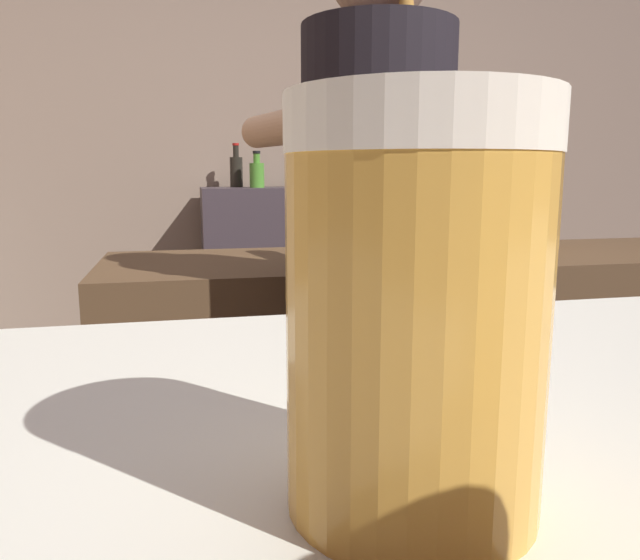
{
  "coord_description": "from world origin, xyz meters",
  "views": [
    {
      "loc": [
        -0.46,
        -1.22,
        1.17
      ],
      "look_at": [
        -0.35,
        -0.75,
        1.09
      ],
      "focal_mm": 34.23,
      "sensor_mm": 36.0,
      "label": 1
    }
  ],
  "objects_px": {
    "chefs_knife": "(423,256)",
    "pint_glass_near": "(415,309)",
    "mixing_bowl": "(330,252)",
    "bottle_hot_sauce": "(325,173)",
    "bottle_olive_oil": "(257,174)",
    "bartender": "(377,254)",
    "bottle_soy": "(236,170)",
    "bottle_vinegar": "(295,172)",
    "knife_block": "(541,217)"
  },
  "relations": [
    {
      "from": "chefs_knife",
      "to": "pint_glass_near",
      "type": "bearing_deg",
      "value": -131.68
    },
    {
      "from": "mixing_bowl",
      "to": "bottle_hot_sauce",
      "type": "xyz_separation_m",
      "value": [
        0.32,
        1.46,
        0.23
      ]
    },
    {
      "from": "bottle_olive_oil",
      "to": "bartender",
      "type": "bearing_deg",
      "value": -88.1
    },
    {
      "from": "mixing_bowl",
      "to": "bottle_hot_sauce",
      "type": "distance_m",
      "value": 1.51
    },
    {
      "from": "chefs_knife",
      "to": "bottle_soy",
      "type": "bearing_deg",
      "value": 86.62
    },
    {
      "from": "mixing_bowl",
      "to": "bottle_vinegar",
      "type": "height_order",
      "value": "bottle_vinegar"
    },
    {
      "from": "mixing_bowl",
      "to": "bottle_hot_sauce",
      "type": "height_order",
      "value": "bottle_hot_sauce"
    },
    {
      "from": "mixing_bowl",
      "to": "pint_glass_near",
      "type": "relative_size",
      "value": 1.47
    },
    {
      "from": "bottle_olive_oil",
      "to": "bottle_soy",
      "type": "distance_m",
      "value": 0.15
    },
    {
      "from": "bartender",
      "to": "pint_glass_near",
      "type": "height_order",
      "value": "bartender"
    },
    {
      "from": "knife_block",
      "to": "chefs_knife",
      "type": "distance_m",
      "value": 0.5
    },
    {
      "from": "bartender",
      "to": "bottle_soy",
      "type": "bearing_deg",
      "value": -8.45
    },
    {
      "from": "chefs_knife",
      "to": "bottle_hot_sauce",
      "type": "relative_size",
      "value": 1.28
    },
    {
      "from": "bottle_olive_oil",
      "to": "bottle_hot_sauce",
      "type": "distance_m",
      "value": 0.37
    },
    {
      "from": "pint_glass_near",
      "to": "bottle_vinegar",
      "type": "bearing_deg",
      "value": 80.39
    },
    {
      "from": "bottle_olive_oil",
      "to": "bottle_hot_sauce",
      "type": "xyz_separation_m",
      "value": [
        0.37,
        0.07,
        0.0
      ]
    },
    {
      "from": "knife_block",
      "to": "bottle_olive_oil",
      "type": "distance_m",
      "value": 1.5
    },
    {
      "from": "chefs_knife",
      "to": "bottle_hot_sauce",
      "type": "xyz_separation_m",
      "value": [
        0.03,
        1.45,
        0.25
      ]
    },
    {
      "from": "knife_block",
      "to": "bottle_hot_sauce",
      "type": "distance_m",
      "value": 1.41
    },
    {
      "from": "knife_block",
      "to": "bottle_soy",
      "type": "relative_size",
      "value": 1.27
    },
    {
      "from": "chefs_knife",
      "to": "bottle_olive_oil",
      "type": "xyz_separation_m",
      "value": [
        -0.34,
        1.38,
        0.25
      ]
    },
    {
      "from": "knife_block",
      "to": "bottle_vinegar",
      "type": "distance_m",
      "value": 1.45
    },
    {
      "from": "bartender",
      "to": "pint_glass_near",
      "type": "xyz_separation_m",
      "value": [
        -0.36,
        -1.15,
        0.14
      ]
    },
    {
      "from": "knife_block",
      "to": "mixing_bowl",
      "type": "relative_size",
      "value": 1.5
    },
    {
      "from": "bottle_vinegar",
      "to": "mixing_bowl",
      "type": "bearing_deg",
      "value": -96.29
    },
    {
      "from": "mixing_bowl",
      "to": "pint_glass_near",
      "type": "bearing_deg",
      "value": -102.62
    },
    {
      "from": "mixing_bowl",
      "to": "bottle_soy",
      "type": "xyz_separation_m",
      "value": [
        -0.14,
        1.51,
        0.24
      ]
    },
    {
      "from": "bartender",
      "to": "knife_block",
      "type": "distance_m",
      "value": 0.93
    },
    {
      "from": "bartender",
      "to": "chefs_knife",
      "type": "bearing_deg",
      "value": -47.37
    },
    {
      "from": "chefs_knife",
      "to": "bottle_soy",
      "type": "distance_m",
      "value": 1.59
    },
    {
      "from": "pint_glass_near",
      "to": "mixing_bowl",
      "type": "bearing_deg",
      "value": 77.38
    },
    {
      "from": "knife_block",
      "to": "bottle_hot_sauce",
      "type": "height_order",
      "value": "bottle_hot_sauce"
    },
    {
      "from": "pint_glass_near",
      "to": "chefs_knife",
      "type": "bearing_deg",
      "value": 67.64
    },
    {
      "from": "bottle_olive_oil",
      "to": "pint_glass_near",
      "type": "bearing_deg",
      "value": -95.89
    },
    {
      "from": "knife_block",
      "to": "chefs_knife",
      "type": "xyz_separation_m",
      "value": [
        -0.48,
        -0.13,
        -0.1
      ]
    },
    {
      "from": "chefs_knife",
      "to": "bottle_vinegar",
      "type": "bearing_deg",
      "value": 76.06
    },
    {
      "from": "mixing_bowl",
      "to": "chefs_knife",
      "type": "relative_size",
      "value": 0.79
    },
    {
      "from": "bartender",
      "to": "mixing_bowl",
      "type": "height_order",
      "value": "bartender"
    },
    {
      "from": "mixing_bowl",
      "to": "bottle_soy",
      "type": "distance_m",
      "value": 1.53
    },
    {
      "from": "chefs_knife",
      "to": "bottle_vinegar",
      "type": "height_order",
      "value": "bottle_vinegar"
    },
    {
      "from": "bartender",
      "to": "bottle_hot_sauce",
      "type": "bearing_deg",
      "value": -22.4
    },
    {
      "from": "bottle_soy",
      "to": "bottle_vinegar",
      "type": "bearing_deg",
      "value": -14.28
    },
    {
      "from": "bottle_soy",
      "to": "chefs_knife",
      "type": "bearing_deg",
      "value": -74.06
    },
    {
      "from": "chefs_knife",
      "to": "bottle_vinegar",
      "type": "relative_size",
      "value": 1.21
    },
    {
      "from": "bottle_vinegar",
      "to": "bottle_soy",
      "type": "bearing_deg",
      "value": 165.72
    },
    {
      "from": "mixing_bowl",
      "to": "bottle_olive_oil",
      "type": "height_order",
      "value": "bottle_olive_oil"
    },
    {
      "from": "bottle_hot_sauce",
      "to": "bottle_olive_oil",
      "type": "bearing_deg",
      "value": -169.19
    },
    {
      "from": "pint_glass_near",
      "to": "bottle_soy",
      "type": "xyz_separation_m",
      "value": [
        0.21,
        3.07,
        0.05
      ]
    },
    {
      "from": "bottle_vinegar",
      "to": "bottle_hot_sauce",
      "type": "distance_m",
      "value": 0.17
    },
    {
      "from": "bartender",
      "to": "pint_glass_near",
      "type": "bearing_deg",
      "value": 149.54
    }
  ]
}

